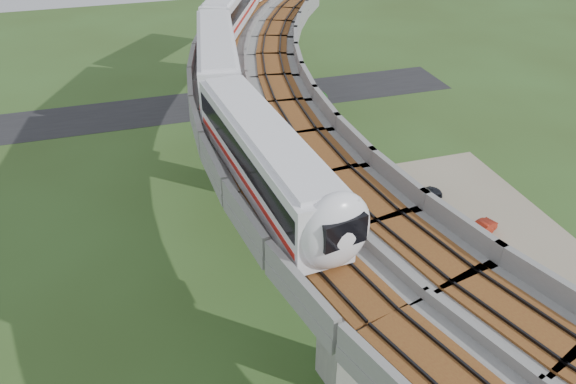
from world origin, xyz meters
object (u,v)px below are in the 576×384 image
car_white (474,249)px  car_red (480,229)px  metro_train (249,30)px  car_dark (423,193)px

car_white → car_red: bearing=33.1°
metro_train → car_dark: 20.17m
car_red → car_dark: car_dark is taller
car_red → metro_train: bearing=-163.3°
car_white → car_red: car_white is taller
car_red → car_dark: (-1.69, 5.87, 0.00)m
car_white → car_red: 2.76m
car_white → car_dark: (0.14, 7.94, -0.02)m
car_white → car_dark: 7.94m
metro_train → car_dark: size_ratio=16.57×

